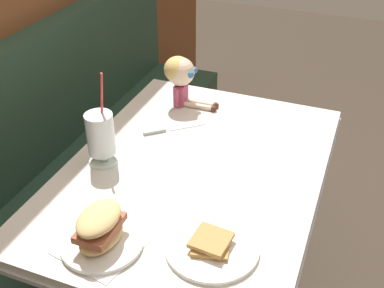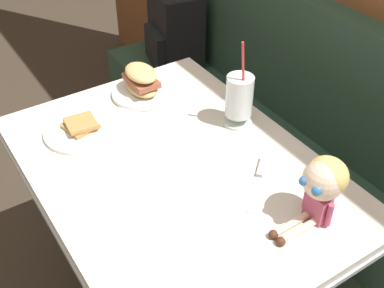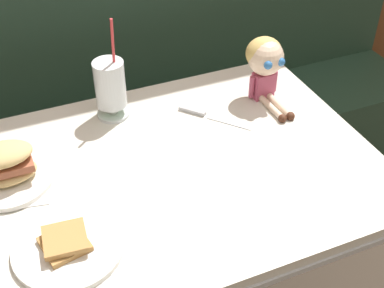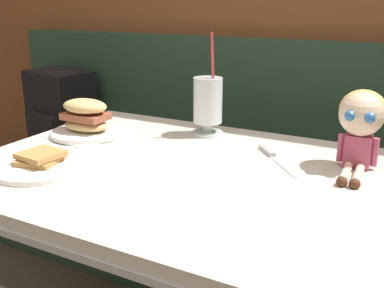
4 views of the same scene
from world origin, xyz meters
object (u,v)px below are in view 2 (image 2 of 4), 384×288
butter_knife (259,174)px  toast_plate (82,130)px  backpack (174,24)px  milkshake_glass (239,98)px  seated_doll (323,183)px  sandwich_plate (142,84)px

butter_knife → toast_plate: bearing=-143.8°
butter_knife → backpack: 1.25m
butter_knife → backpack: (-1.17, 0.42, -0.09)m
toast_plate → backpack: (-0.69, 0.78, -0.09)m
milkshake_glass → backpack: (-0.93, 0.31, -0.18)m
seated_doll → backpack: (-1.39, 0.40, -0.21)m
milkshake_glass → sandwich_plate: (-0.33, -0.19, -0.05)m
toast_plate → butter_knife: (0.49, 0.36, -0.01)m
toast_plate → sandwich_plate: size_ratio=1.06×
seated_doll → backpack: size_ratio=0.54×
toast_plate → butter_knife: size_ratio=1.32×
milkshake_glass → sandwich_plate: milkshake_glass is taller
milkshake_glass → toast_plate: bearing=-117.5°
toast_plate → backpack: backpack is taller
toast_plate → butter_knife: toast_plate is taller
seated_doll → toast_plate: bearing=-151.8°
seated_doll → butter_knife: bearing=-174.8°
toast_plate → sandwich_plate: (-0.09, 0.28, 0.03)m
milkshake_glass → seated_doll: bearing=-10.6°
butter_knife → backpack: bearing=160.3°
toast_plate → backpack: size_ratio=0.62×
sandwich_plate → backpack: (-0.60, 0.50, -0.13)m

